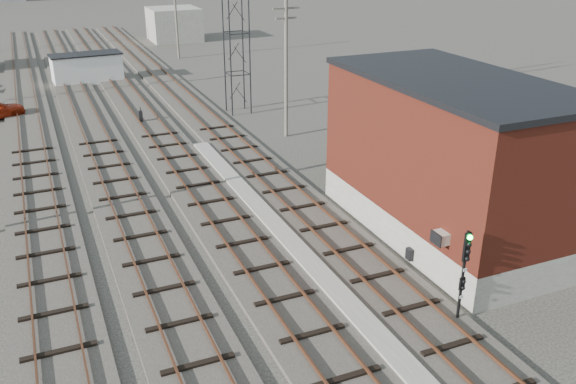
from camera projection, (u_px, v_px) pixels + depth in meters
ground at (116, 60)px, 66.10m from camera, size 320.00×320.00×0.00m
track_right at (187, 102)px, 49.24m from camera, size 3.20×90.00×0.39m
track_mid_right at (138, 107)px, 47.79m from camera, size 3.20×90.00×0.39m
track_mid_left at (85, 113)px, 46.34m from camera, size 3.20×90.00×0.39m
track_left at (28, 119)px, 44.88m from camera, size 3.20×90.00×0.39m
platform_curb at (286, 238)px, 27.40m from camera, size 0.90×28.00×0.26m
brick_building at (449, 158)px, 26.87m from camera, size 6.54×12.20×7.22m
lattice_tower at (235, 11)px, 44.03m from camera, size 1.60×1.60×15.00m
utility_pole_right_a at (286, 66)px, 39.56m from camera, size 1.80×0.24×9.00m
utility_pole_right_b at (176, 13)px, 64.88m from camera, size 1.80×0.24×9.00m
shed_right at (174, 24)px, 77.02m from camera, size 6.00×6.00×4.00m
signal_mast at (464, 272)px, 20.93m from camera, size 0.40×0.40×3.62m
switch_stand at (141, 117)px, 43.88m from camera, size 0.31×0.31×1.15m
site_trailer at (87, 68)px, 55.69m from camera, size 6.44×3.14×2.64m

